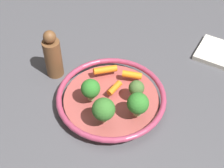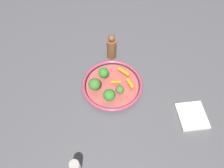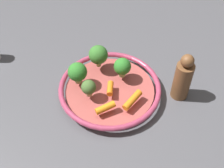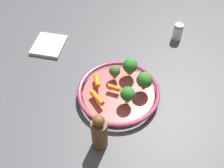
{
  "view_description": "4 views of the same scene",
  "coord_description": "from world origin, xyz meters",
  "px_view_note": "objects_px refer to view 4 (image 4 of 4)",
  "views": [
    {
      "loc": [
        -0.29,
        0.48,
        0.67
      ],
      "look_at": [
        0.01,
        -0.01,
        0.06
      ],
      "focal_mm": 53.01,
      "sensor_mm": 36.0,
      "label": 1
    },
    {
      "loc": [
        -0.55,
        0.05,
        0.85
      ],
      "look_at": [
        -0.02,
        0.0,
        0.05
      ],
      "focal_mm": 33.66,
      "sensor_mm": 36.0,
      "label": 2
    },
    {
      "loc": [
        -0.03,
        -0.54,
        0.64
      ],
      "look_at": [
        0.01,
        -0.01,
        0.05
      ],
      "focal_mm": 46.98,
      "sensor_mm": 36.0,
      "label": 3
    },
    {
      "loc": [
        0.6,
        0.12,
        0.79
      ],
      "look_at": [
        0.0,
        -0.02,
        0.06
      ],
      "focal_mm": 45.46,
      "sensor_mm": 36.0,
      "label": 4
    }
  ],
  "objects_px": {
    "dish_towel": "(49,45)",
    "baby_carrot_near_rim": "(114,88)",
    "pepper_mill": "(99,133)",
    "broccoli_floret_mid": "(128,94)",
    "baby_carrot_back": "(97,81)",
    "broccoli_floret_small": "(130,66)",
    "salt_shaker": "(178,32)",
    "broccoli_floret_large": "(115,71)",
    "serving_bowl": "(119,93)",
    "baby_carrot_right": "(97,98)",
    "broccoli_floret_edge": "(145,80)"
  },
  "relations": [
    {
      "from": "baby_carrot_back",
      "to": "baby_carrot_near_rim",
      "type": "bearing_deg",
      "value": 73.89
    },
    {
      "from": "serving_bowl",
      "to": "baby_carrot_back",
      "type": "relative_size",
      "value": 5.41
    },
    {
      "from": "baby_carrot_right",
      "to": "pepper_mill",
      "type": "relative_size",
      "value": 0.43
    },
    {
      "from": "broccoli_floret_small",
      "to": "broccoli_floret_large",
      "type": "xyz_separation_m",
      "value": [
        0.03,
        -0.05,
        -0.01
      ]
    },
    {
      "from": "baby_carrot_back",
      "to": "broccoli_floret_mid",
      "type": "height_order",
      "value": "broccoli_floret_mid"
    },
    {
      "from": "baby_carrot_near_rim",
      "to": "dish_towel",
      "type": "relative_size",
      "value": 0.34
    },
    {
      "from": "serving_bowl",
      "to": "broccoli_floret_large",
      "type": "xyz_separation_m",
      "value": [
        -0.06,
        -0.03,
        0.04
      ]
    },
    {
      "from": "baby_carrot_back",
      "to": "broccoli_floret_small",
      "type": "xyz_separation_m",
      "value": [
        -0.07,
        0.1,
        0.03
      ]
    },
    {
      "from": "baby_carrot_right",
      "to": "broccoli_floret_mid",
      "type": "height_order",
      "value": "broccoli_floret_mid"
    },
    {
      "from": "broccoli_floret_large",
      "to": "dish_towel",
      "type": "xyz_separation_m",
      "value": [
        -0.13,
        -0.31,
        -0.06
      ]
    },
    {
      "from": "baby_carrot_near_rim",
      "to": "pepper_mill",
      "type": "bearing_deg",
      "value": 0.5
    },
    {
      "from": "baby_carrot_near_rim",
      "to": "salt_shaker",
      "type": "relative_size",
      "value": 0.63
    },
    {
      "from": "pepper_mill",
      "to": "broccoli_floret_mid",
      "type": "bearing_deg",
      "value": 161.69
    },
    {
      "from": "broccoli_floret_large",
      "to": "pepper_mill",
      "type": "xyz_separation_m",
      "value": [
        0.25,
        0.01,
        0.0
      ]
    },
    {
      "from": "baby_carrot_near_rim",
      "to": "salt_shaker",
      "type": "distance_m",
      "value": 0.41
    },
    {
      "from": "broccoli_floret_small",
      "to": "broccoli_floret_large",
      "type": "relative_size",
      "value": 1.31
    },
    {
      "from": "salt_shaker",
      "to": "dish_towel",
      "type": "xyz_separation_m",
      "value": [
        0.17,
        -0.5,
        -0.03
      ]
    },
    {
      "from": "baby_carrot_near_rim",
      "to": "broccoli_floret_edge",
      "type": "bearing_deg",
      "value": 107.18
    },
    {
      "from": "broccoli_floret_mid",
      "to": "broccoli_floret_large",
      "type": "relative_size",
      "value": 1.22
    },
    {
      "from": "dish_towel",
      "to": "baby_carrot_near_rim",
      "type": "bearing_deg",
      "value": 59.07
    },
    {
      "from": "dish_towel",
      "to": "broccoli_floret_mid",
      "type": "bearing_deg",
      "value": 58.79
    },
    {
      "from": "baby_carrot_right",
      "to": "baby_carrot_back",
      "type": "bearing_deg",
      "value": -164.1
    },
    {
      "from": "serving_bowl",
      "to": "baby_carrot_near_rim",
      "type": "xyz_separation_m",
      "value": [
        0.0,
        -0.02,
        0.02
      ]
    },
    {
      "from": "serving_bowl",
      "to": "dish_towel",
      "type": "height_order",
      "value": "serving_bowl"
    },
    {
      "from": "baby_carrot_right",
      "to": "salt_shaker",
      "type": "bearing_deg",
      "value": 150.62
    },
    {
      "from": "baby_carrot_back",
      "to": "dish_towel",
      "type": "bearing_deg",
      "value": -124.21
    },
    {
      "from": "broccoli_floret_edge",
      "to": "dish_towel",
      "type": "distance_m",
      "value": 0.45
    },
    {
      "from": "pepper_mill",
      "to": "baby_carrot_near_rim",
      "type": "bearing_deg",
      "value": -179.5
    },
    {
      "from": "baby_carrot_right",
      "to": "broccoli_floret_mid",
      "type": "distance_m",
      "value": 0.1
    },
    {
      "from": "baby_carrot_back",
      "to": "broccoli_floret_small",
      "type": "relative_size",
      "value": 0.82
    },
    {
      "from": "broccoli_floret_small",
      "to": "broccoli_floret_mid",
      "type": "distance_m",
      "value": 0.12
    },
    {
      "from": "baby_carrot_right",
      "to": "serving_bowl",
      "type": "bearing_deg",
      "value": 132.24
    },
    {
      "from": "serving_bowl",
      "to": "broccoli_floret_large",
      "type": "height_order",
      "value": "broccoli_floret_large"
    },
    {
      "from": "broccoli_floret_mid",
      "to": "dish_towel",
      "type": "height_order",
      "value": "broccoli_floret_mid"
    },
    {
      "from": "baby_carrot_near_rim",
      "to": "broccoli_floret_mid",
      "type": "distance_m",
      "value": 0.07
    },
    {
      "from": "salt_shaker",
      "to": "broccoli_floret_large",
      "type": "bearing_deg",
      "value": -33.51
    },
    {
      "from": "baby_carrot_right",
      "to": "baby_carrot_back",
      "type": "height_order",
      "value": "same"
    },
    {
      "from": "baby_carrot_back",
      "to": "salt_shaker",
      "type": "distance_m",
      "value": 0.43
    },
    {
      "from": "broccoli_floret_edge",
      "to": "salt_shaker",
      "type": "relative_size",
      "value": 0.98
    },
    {
      "from": "broccoli_floret_small",
      "to": "broccoli_floret_edge",
      "type": "distance_m",
      "value": 0.08
    },
    {
      "from": "broccoli_floret_large",
      "to": "salt_shaker",
      "type": "height_order",
      "value": "broccoli_floret_large"
    },
    {
      "from": "baby_carrot_right",
      "to": "broccoli_floret_edge",
      "type": "distance_m",
      "value": 0.17
    },
    {
      "from": "baby_carrot_near_rim",
      "to": "broccoli_floret_edge",
      "type": "distance_m",
      "value": 0.11
    },
    {
      "from": "serving_bowl",
      "to": "broccoli_floret_small",
      "type": "xyz_separation_m",
      "value": [
        -0.09,
        0.02,
        0.05
      ]
    },
    {
      "from": "baby_carrot_near_rim",
      "to": "broccoli_floret_large",
      "type": "xyz_separation_m",
      "value": [
        -0.06,
        -0.01,
        0.02
      ]
    },
    {
      "from": "broccoli_floret_edge",
      "to": "broccoli_floret_small",
      "type": "bearing_deg",
      "value": -134.31
    },
    {
      "from": "broccoli_floret_small",
      "to": "broccoli_floret_mid",
      "type": "height_order",
      "value": "broccoli_floret_small"
    },
    {
      "from": "serving_bowl",
      "to": "broccoli_floret_large",
      "type": "distance_m",
      "value": 0.08
    },
    {
      "from": "salt_shaker",
      "to": "baby_carrot_right",
      "type": "bearing_deg",
      "value": -29.38
    },
    {
      "from": "baby_carrot_back",
      "to": "salt_shaker",
      "type": "bearing_deg",
      "value": 143.44
    }
  ]
}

